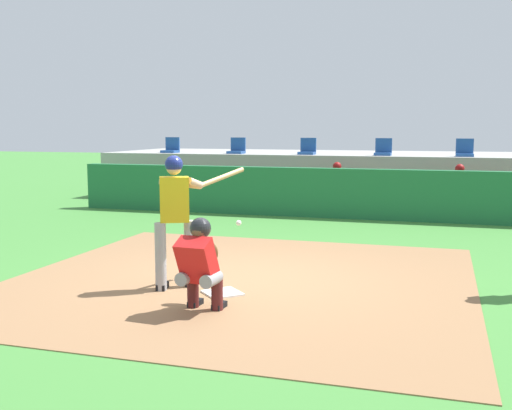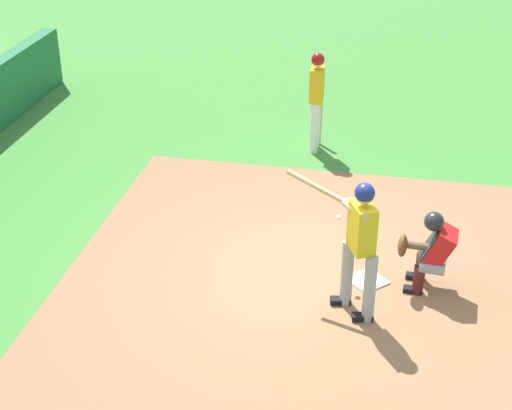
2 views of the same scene
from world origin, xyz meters
name	(u,v)px [view 2 (image 2 of 2)]	position (x,y,z in m)	size (l,w,h in m)	color
ground_plane	(307,275)	(0.00, 0.00, 0.00)	(80.00, 80.00, 0.00)	#428438
dirt_infield	(307,275)	(0.00, 0.00, 0.01)	(6.40, 6.40, 0.01)	#936B47
home_plate	(367,280)	(0.00, -0.80, 0.02)	(0.44, 0.44, 0.02)	white
batter_at_plate	(359,240)	(-0.68, -0.69, 1.04)	(0.89, 1.24, 1.80)	#99999E
catcher_crouched	(430,248)	(0.01, -1.56, 0.61)	(0.50, 1.57, 1.13)	gray
on_deck_batter	(317,95)	(4.08, 0.45, 1.02)	(0.58, 0.23, 1.79)	silver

